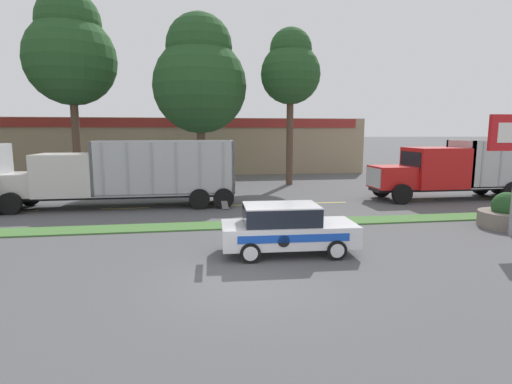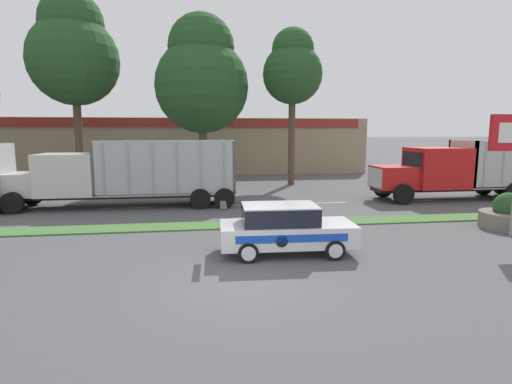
# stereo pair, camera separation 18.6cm
# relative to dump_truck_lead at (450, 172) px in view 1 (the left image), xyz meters

# --- Properties ---
(ground_plane) EXTENTS (600.00, 600.00, 0.00)m
(ground_plane) POSITION_rel_dump_truck_lead_xyz_m (-13.63, -11.31, -1.61)
(ground_plane) COLOR #515154
(grass_verge) EXTENTS (120.00, 1.40, 0.06)m
(grass_verge) POSITION_rel_dump_truck_lead_xyz_m (-13.63, -4.85, -1.58)
(grass_verge) COLOR #477538
(grass_verge) RESTS_ON ground_plane
(centre_line_2) EXTENTS (2.40, 0.14, 0.01)m
(centre_line_2) POSITION_rel_dump_truck_lead_xyz_m (-23.81, -0.15, -1.60)
(centre_line_2) COLOR yellow
(centre_line_2) RESTS_ON ground_plane
(centre_line_3) EXTENTS (2.40, 0.14, 0.01)m
(centre_line_3) POSITION_rel_dump_truck_lead_xyz_m (-18.41, -0.15, -1.60)
(centre_line_3) COLOR yellow
(centre_line_3) RESTS_ON ground_plane
(centre_line_4) EXTENTS (2.40, 0.14, 0.01)m
(centre_line_4) POSITION_rel_dump_truck_lead_xyz_m (-13.01, -0.15, -1.60)
(centre_line_4) COLOR yellow
(centre_line_4) RESTS_ON ground_plane
(centre_line_5) EXTENTS (2.40, 0.14, 0.01)m
(centre_line_5) POSITION_rel_dump_truck_lead_xyz_m (-7.61, -0.15, -1.60)
(centre_line_5) COLOR yellow
(centre_line_5) RESTS_ON ground_plane
(centre_line_6) EXTENTS (2.40, 0.14, 0.01)m
(centre_line_6) POSITION_rel_dump_truck_lead_xyz_m (-2.21, -0.15, -1.60)
(centre_line_6) COLOR yellow
(centre_line_6) RESTS_ON ground_plane
(centre_line_7) EXTENTS (2.40, 0.14, 0.01)m
(centre_line_7) POSITION_rel_dump_truck_lead_xyz_m (3.19, -0.15, -1.60)
(centre_line_7) COLOR yellow
(centre_line_7) RESTS_ON ground_plane
(dump_truck_lead) EXTENTS (11.02, 2.77, 3.50)m
(dump_truck_lead) POSITION_rel_dump_truck_lead_xyz_m (0.00, 0.00, 0.00)
(dump_truck_lead) COLOR black
(dump_truck_lead) RESTS_ON ground_plane
(dump_truck_trail) EXTENTS (11.79, 2.68, 3.48)m
(dump_truck_trail) POSITION_rel_dump_truck_lead_xyz_m (-19.59, 0.24, -0.04)
(dump_truck_trail) COLOR black
(dump_truck_trail) RESTS_ON ground_plane
(rally_car) EXTENTS (4.39, 2.05, 1.65)m
(rally_car) POSITION_rel_dump_truck_lead_xyz_m (-11.90, -8.98, -0.77)
(rally_car) COLOR white
(rally_car) RESTS_ON ground_plane
(stone_planter) EXTENTS (2.13, 2.13, 1.47)m
(stone_planter) POSITION_rel_dump_truck_lead_xyz_m (-2.07, -6.85, -1.08)
(stone_planter) COLOR slate
(stone_planter) RESTS_ON ground_plane
(store_building_backdrop) EXTENTS (37.29, 12.10, 5.18)m
(store_building_backdrop) POSITION_rel_dump_truck_lead_xyz_m (-17.35, 21.18, 0.99)
(store_building_backdrop) COLOR #9E896B
(store_building_backdrop) RESTS_ON ground_plane
(tree_behind_centre) EXTENTS (6.78, 6.78, 12.30)m
(tree_behind_centre) POSITION_rel_dump_truck_lead_xyz_m (-14.29, 8.65, 6.28)
(tree_behind_centre) COLOR brown
(tree_behind_centre) RESTS_ON ground_plane
(tree_behind_right) EXTENTS (4.33, 4.33, 11.33)m
(tree_behind_right) POSITION_rel_dump_truck_lead_xyz_m (-7.78, 7.82, 6.84)
(tree_behind_right) COLOR brown
(tree_behind_right) RESTS_ON ground_plane
(tree_behind_far_right) EXTENTS (6.44, 6.44, 13.89)m
(tree_behind_far_right) POSITION_rel_dump_truck_lead_xyz_m (-23.44, 10.23, 8.07)
(tree_behind_far_right) COLOR brown
(tree_behind_far_right) RESTS_ON ground_plane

